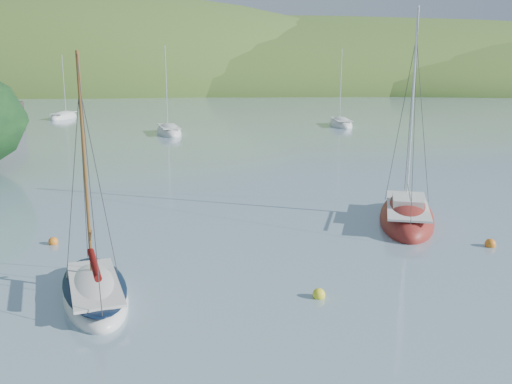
{
  "coord_description": "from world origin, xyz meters",
  "views": [
    {
      "loc": [
        -0.46,
        -17.61,
        8.2
      ],
      "look_at": [
        0.07,
        8.0,
        2.3
      ],
      "focal_mm": 40.0,
      "sensor_mm": 36.0,
      "label": 1
    }
  ],
  "objects_px": {
    "distant_sloop_a": "(169,132)",
    "distant_sloop_b": "(341,124)",
    "daysailer_white": "(95,293)",
    "sloop_red": "(407,218)",
    "distant_sloop_c": "(64,117)"
  },
  "relations": [
    {
      "from": "distant_sloop_a",
      "to": "distant_sloop_c",
      "type": "bearing_deg",
      "value": 118.96
    },
    {
      "from": "distant_sloop_c",
      "to": "distant_sloop_a",
      "type": "bearing_deg",
      "value": -37.58
    },
    {
      "from": "sloop_red",
      "to": "distant_sloop_a",
      "type": "distance_m",
      "value": 41.04
    },
    {
      "from": "sloop_red",
      "to": "distant_sloop_a",
      "type": "height_order",
      "value": "sloop_red"
    },
    {
      "from": "distant_sloop_a",
      "to": "distant_sloop_c",
      "type": "height_order",
      "value": "distant_sloop_a"
    },
    {
      "from": "sloop_red",
      "to": "distant_sloop_b",
      "type": "distance_m",
      "value": 45.31
    },
    {
      "from": "distant_sloop_a",
      "to": "distant_sloop_b",
      "type": "relative_size",
      "value": 1.02
    },
    {
      "from": "daysailer_white",
      "to": "distant_sloop_b",
      "type": "distance_m",
      "value": 57.55
    },
    {
      "from": "sloop_red",
      "to": "distant_sloop_b",
      "type": "relative_size",
      "value": 1.12
    },
    {
      "from": "distant_sloop_a",
      "to": "distant_sloop_b",
      "type": "height_order",
      "value": "distant_sloop_a"
    },
    {
      "from": "daysailer_white",
      "to": "distant_sloop_a",
      "type": "relative_size",
      "value": 0.85
    },
    {
      "from": "sloop_red",
      "to": "distant_sloop_c",
      "type": "xyz_separation_m",
      "value": [
        -34.87,
        55.71,
        -0.05
      ]
    },
    {
      "from": "sloop_red",
      "to": "distant_sloop_c",
      "type": "distance_m",
      "value": 65.72
    },
    {
      "from": "daysailer_white",
      "to": "distant_sloop_b",
      "type": "bearing_deg",
      "value": 52.78
    },
    {
      "from": "sloop_red",
      "to": "daysailer_white",
      "type": "bearing_deg",
      "value": -131.62
    }
  ]
}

